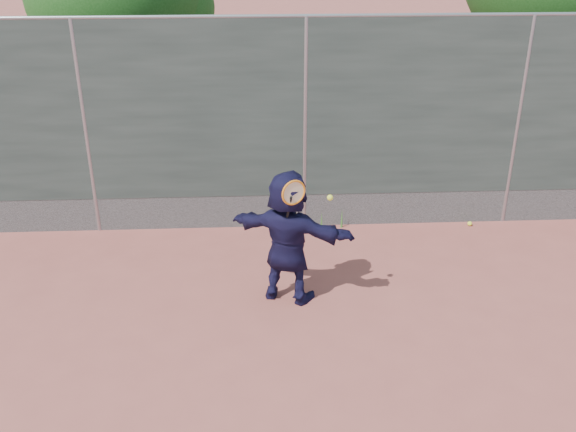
{
  "coord_description": "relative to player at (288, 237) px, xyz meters",
  "views": [
    {
      "loc": [
        -0.68,
        -5.04,
        4.18
      ],
      "look_at": [
        -0.34,
        1.54,
        1.08
      ],
      "focal_mm": 40.0,
      "sensor_mm": 36.0,
      "label": 1
    }
  ],
  "objects": [
    {
      "name": "ground",
      "position": [
        0.34,
        -1.54,
        -0.81
      ],
      "size": [
        80.0,
        80.0,
        0.0
      ],
      "primitive_type": "plane",
      "color": "#9E4C42",
      "rests_on": "ground"
    },
    {
      "name": "player",
      "position": [
        0.0,
        0.0,
        0.0
      ],
      "size": [
        1.57,
        1.04,
        1.62
      ],
      "primitive_type": "imported",
      "rotation": [
        0.0,
        0.0,
        2.73
      ],
      "color": "#161437",
      "rests_on": "ground"
    },
    {
      "name": "ball_ground",
      "position": [
        2.79,
        1.81,
        -0.78
      ],
      "size": [
        0.07,
        0.07,
        0.07
      ],
      "primitive_type": "sphere",
      "color": "yellow",
      "rests_on": "ground"
    },
    {
      "name": "fence",
      "position": [
        0.34,
        1.96,
        0.77
      ],
      "size": [
        20.0,
        0.06,
        3.03
      ],
      "color": "#38423D",
      "rests_on": "ground"
    },
    {
      "name": "swing_action",
      "position": [
        0.09,
        -0.2,
        0.62
      ],
      "size": [
        0.57,
        0.16,
        0.51
      ],
      "color": "orange",
      "rests_on": "ground"
    },
    {
      "name": "weed_clump",
      "position": [
        0.63,
        1.84,
        -0.68
      ],
      "size": [
        0.68,
        0.07,
        0.3
      ],
      "color": "#387226",
      "rests_on": "ground"
    }
  ]
}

